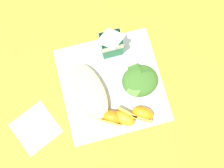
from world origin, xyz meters
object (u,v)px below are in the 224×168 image
white_plate (112,85)px  green_salad_pile (140,81)px  orange_wedge_middle (125,118)px  orange_wedge_rear (143,114)px  orange_wedge_front (112,118)px  milk_carton (111,43)px  cheesy_pizza_bread (90,91)px  paper_napkin (36,128)px

white_plate → green_salad_pile: size_ratio=2.80×
orange_wedge_middle → orange_wedge_rear: (0.05, -0.00, 0.00)m
green_salad_pile → orange_wedge_front: bearing=-142.1°
white_plate → milk_carton: size_ratio=2.55×
white_plate → cheesy_pizza_bread: cheesy_pizza_bread is taller
white_plate → paper_napkin: 0.25m
paper_napkin → white_plate: bearing=14.9°
white_plate → orange_wedge_front: orange_wedge_front is taller
milk_carton → orange_wedge_rear: size_ratio=1.57×
green_salad_pile → paper_napkin: (-0.31, -0.05, -0.03)m
milk_carton → orange_wedge_rear: bearing=-80.3°
white_plate → green_salad_pile: (0.08, -0.01, 0.03)m
orange_wedge_front → orange_wedge_middle: bearing=-13.8°
orange_wedge_front → milk_carton: bearing=75.9°
orange_wedge_middle → orange_wedge_rear: bearing=-3.6°
white_plate → cheesy_pizza_bread: bearing=-175.1°
cheesy_pizza_bread → orange_wedge_rear: bearing=-38.5°
orange_wedge_rear → green_salad_pile: bearing=78.4°
green_salad_pile → orange_wedge_middle: bearing=-128.0°
cheesy_pizza_bread → paper_napkin: bearing=-161.6°
milk_carton → orange_wedge_front: 0.20m
white_plate → milk_carton: bearing=76.7°
white_plate → paper_napkin: size_ratio=2.55×
orange_wedge_front → orange_wedge_middle: same height
orange_wedge_middle → paper_napkin: bearing=171.8°
white_plate → orange_wedge_middle: size_ratio=4.07×
milk_carton → orange_wedge_rear: (0.03, -0.20, -0.04)m
orange_wedge_middle → milk_carton: bearing=85.8°
white_plate → orange_wedge_middle: bearing=-84.9°
milk_carton → orange_wedge_front: milk_carton is taller
orange_wedge_front → orange_wedge_middle: (0.03, -0.01, 0.00)m
cheesy_pizza_bread → orange_wedge_front: size_ratio=2.61×
cheesy_pizza_bread → orange_wedge_front: 0.09m
green_salad_pile → cheesy_pizza_bread: bearing=177.1°
orange_wedge_front → paper_napkin: bearing=172.6°
white_plate → paper_napkin: white_plate is taller
green_salad_pile → paper_napkin: 0.32m
milk_carton → orange_wedge_front: size_ratio=1.57×
green_salad_pile → orange_wedge_middle: green_salad_pile is taller
orange_wedge_rear → orange_wedge_front: bearing=172.2°
white_plate → orange_wedge_front: size_ratio=4.00×
cheesy_pizza_bread → green_salad_pile: (0.14, -0.01, 0.00)m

